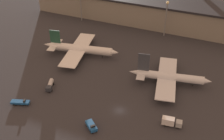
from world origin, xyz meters
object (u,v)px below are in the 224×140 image
(service_vehicle_1, at_px, (171,122))
(service_vehicle_3, at_px, (91,126))
(service_vehicle_0, at_px, (50,85))
(service_vehicle_2, at_px, (20,102))
(airplane_1, at_px, (169,77))
(airplane_0, at_px, (80,49))

(service_vehicle_1, distance_m, service_vehicle_3, 29.34)
(service_vehicle_0, distance_m, service_vehicle_3, 31.58)
(service_vehicle_2, xyz_separation_m, service_vehicle_3, (32.69, -0.54, 0.18))
(service_vehicle_0, xyz_separation_m, service_vehicle_3, (27.97, -14.67, -0.25))
(airplane_1, bearing_deg, service_vehicle_1, -85.44)
(service_vehicle_0, xyz_separation_m, service_vehicle_2, (-4.72, -14.12, -0.43))
(service_vehicle_1, height_order, service_vehicle_2, service_vehicle_1)
(service_vehicle_0, bearing_deg, service_vehicle_1, 65.99)
(airplane_0, xyz_separation_m, service_vehicle_2, (-2.75, -44.95, -2.35))
(service_vehicle_2, bearing_deg, airplane_1, 17.59)
(airplane_0, distance_m, airplane_1, 49.05)
(airplane_1, xyz_separation_m, service_vehicle_0, (-46.69, -24.59, -1.74))
(service_vehicle_0, distance_m, service_vehicle_2, 14.90)
(airplane_1, relative_size, service_vehicle_2, 4.65)
(service_vehicle_1, bearing_deg, service_vehicle_3, -161.41)
(airplane_0, distance_m, service_vehicle_0, 30.95)
(airplane_1, bearing_deg, service_vehicle_2, -154.50)
(airplane_0, relative_size, service_vehicle_3, 6.63)
(airplane_1, bearing_deg, service_vehicle_3, -126.97)
(service_vehicle_0, bearing_deg, airplane_1, 95.34)
(service_vehicle_3, bearing_deg, service_vehicle_0, -167.66)
(service_vehicle_2, height_order, service_vehicle_3, service_vehicle_3)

